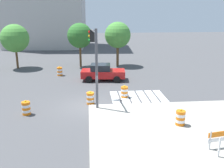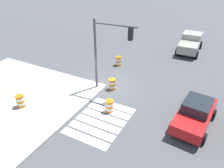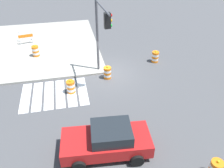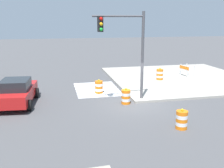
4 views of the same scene
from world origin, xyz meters
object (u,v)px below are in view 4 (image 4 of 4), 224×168
object	(u,v)px
traffic_barrel_median_near	(182,120)
traffic_barrel_median_far	(126,97)
traffic_light_pole	(126,41)
sports_car	(17,92)
traffic_barrel_on_sidewalk	(160,74)
traffic_barrel_near_corner	(99,87)
construction_barricade	(185,69)

from	to	relation	value
traffic_barrel_median_near	traffic_barrel_median_far	xyz separation A→B (m)	(4.33, 1.61, 0.00)
traffic_light_pole	sports_car	bearing A→B (deg)	82.06
traffic_barrel_on_sidewalk	traffic_light_pole	distance (m)	7.42
traffic_barrel_median_near	sports_car	bearing A→B (deg)	55.69
sports_car	traffic_barrel_on_sidewalk	bearing A→B (deg)	-69.96
sports_car	traffic_light_pole	bearing A→B (deg)	-97.94
traffic_barrel_median_far	traffic_barrel_on_sidewalk	size ratio (longest dim) A/B	1.00
sports_car	traffic_barrel_near_corner	distance (m)	5.58
traffic_barrel_near_corner	traffic_barrel_median_near	xyz separation A→B (m)	(-7.07, -2.86, 0.00)
traffic_barrel_near_corner	sports_car	bearing A→B (deg)	105.08
sports_car	traffic_barrel_median_near	world-z (taller)	sports_car
traffic_barrel_near_corner	traffic_barrel_on_sidewalk	distance (m)	6.26
construction_barricade	traffic_barrel_near_corner	bearing A→B (deg)	112.81
traffic_barrel_near_corner	traffic_barrel_median_near	size ratio (longest dim) A/B	1.00
sports_car	traffic_light_pole	xyz separation A→B (m)	(-0.93, -6.67, 3.10)
traffic_barrel_median_near	construction_barricade	xyz separation A→B (m)	(10.70, -5.76, 0.27)
traffic_barrel_median_near	traffic_barrel_median_far	size ratio (longest dim) A/B	1.00
traffic_barrel_median_near	construction_barricade	size ratio (longest dim) A/B	0.76
traffic_barrel_median_near	construction_barricade	distance (m)	12.15
traffic_barrel_median_far	traffic_barrel_on_sidewalk	world-z (taller)	traffic_barrel_on_sidewalk
traffic_barrel_near_corner	traffic_barrel_median_far	distance (m)	3.01
traffic_barrel_median_far	construction_barricade	bearing A→B (deg)	-49.17
construction_barricade	traffic_barrel_on_sidewalk	bearing A→B (deg)	109.50
traffic_barrel_near_corner	traffic_barrel_median_near	bearing A→B (deg)	-157.97
sports_car	traffic_barrel_median_far	size ratio (longest dim) A/B	4.36
traffic_barrel_median_far	traffic_light_pole	size ratio (longest dim) A/B	0.19
traffic_barrel_median_far	construction_barricade	xyz separation A→B (m)	(6.37, -7.37, 0.27)
traffic_light_pole	traffic_barrel_near_corner	bearing A→B (deg)	28.56
sports_car	traffic_barrel_on_sidewalk	world-z (taller)	sports_car
construction_barricade	traffic_light_pole	distance (m)	10.00
construction_barricade	traffic_light_pole	bearing A→B (deg)	129.34
sports_car	traffic_barrel_median_near	distance (m)	9.98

